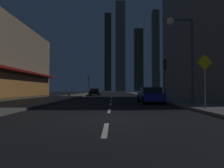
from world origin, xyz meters
The scene contains 15 objects.
ground_plane centered at (0.00, 32.00, -0.05)m, with size 78.00×136.00×0.10m, color black.
sidewalk_right centered at (7.00, 32.00, 0.07)m, with size 4.00×76.00×0.15m, color #605E59.
sidewalk_left centered at (-7.00, 32.00, 0.07)m, with size 4.00×76.00×0.15m, color #605E59.
lane_marking_center centered at (0.00, 11.00, 0.01)m, with size 0.16×28.20×0.01m.
skyscraper_distant_tall centered at (-4.40, 153.71, 32.75)m, with size 5.70×5.37×65.49m, color #333126.
skyscraper_distant_mid centered at (4.88, 121.40, 30.16)m, with size 6.49×6.48×60.32m, color #615C48.
skyscraper_distant_short centered at (21.24, 151.87, 25.78)m, with size 7.24×5.79×51.55m, color #353227.
skyscraper_distant_slender centered at (34.16, 146.34, 32.37)m, with size 5.07×6.68×64.73m, color #464234.
car_parked_near centered at (3.60, 9.51, 0.74)m, with size 1.98×4.24×1.45m.
car_parked_far centered at (-3.60, 31.40, 0.74)m, with size 1.98×4.24×1.45m.
fire_hydrant_far_left centered at (-5.90, 18.63, 0.45)m, with size 0.42×0.30×0.65m.
traffic_light_near_right centered at (5.50, 11.62, 3.19)m, with size 0.32×0.48×4.20m.
traffic_light_far_left centered at (-5.50, 36.46, 3.19)m, with size 0.32×0.48×4.20m.
street_lamp_right centered at (5.38, 6.51, 5.07)m, with size 1.96×0.56×6.58m.
pedestrian_crossing_sign centered at (5.60, 3.27, 2.02)m, with size 0.91×0.08×3.15m.
Camera 1 is at (0.25, -8.02, 1.26)m, focal length 30.92 mm.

